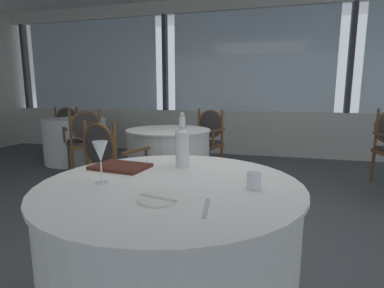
# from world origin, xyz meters

# --- Properties ---
(ground_plane) EXTENTS (14.10, 14.10, 0.00)m
(ground_plane) POSITION_xyz_m (0.00, 0.00, 0.00)
(ground_plane) COLOR #4C5156
(window_wall_far) EXTENTS (10.84, 0.14, 2.97)m
(window_wall_far) POSITION_xyz_m (-0.00, 3.46, 1.18)
(window_wall_far) COLOR beige
(window_wall_far) RESTS_ON ground_plane
(foreground_table) EXTENTS (1.31, 1.31, 0.76)m
(foreground_table) POSITION_xyz_m (-0.06, -1.03, 0.38)
(foreground_table) COLOR white
(foreground_table) RESTS_ON ground_plane
(side_plate) EXTENTS (0.17, 0.17, 0.01)m
(side_plate) POSITION_xyz_m (-0.03, -1.29, 0.77)
(side_plate) COLOR white
(side_plate) RESTS_ON foreground_table
(butter_knife) EXTENTS (0.18, 0.06, 0.00)m
(butter_knife) POSITION_xyz_m (-0.03, -1.29, 0.77)
(butter_knife) COLOR silver
(butter_knife) RESTS_ON foreground_table
(dinner_fork) EXTENTS (0.04, 0.19, 0.00)m
(dinner_fork) POSITION_xyz_m (0.18, -1.32, 0.77)
(dinner_fork) COLOR silver
(dinner_fork) RESTS_ON foreground_table
(water_bottle) EXTENTS (0.08, 0.08, 0.33)m
(water_bottle) POSITION_xyz_m (-0.10, -0.71, 0.90)
(water_bottle) COLOR white
(water_bottle) RESTS_ON foreground_table
(wine_glass) EXTENTS (0.08, 0.08, 0.21)m
(wine_glass) POSITION_xyz_m (-0.39, -1.13, 0.92)
(wine_glass) COLOR white
(wine_glass) RESTS_ON foreground_table
(water_tumbler) EXTENTS (0.07, 0.07, 0.08)m
(water_tumbler) POSITION_xyz_m (0.35, -1.03, 0.80)
(water_tumbler) COLOR white
(water_tumbler) RESTS_ON foreground_table
(menu_book) EXTENTS (0.35, 0.26, 0.02)m
(menu_book) POSITION_xyz_m (-0.44, -0.84, 0.77)
(menu_book) COLOR #512319
(menu_book) RESTS_ON foreground_table
(background_table_0) EXTENTS (1.03, 1.03, 0.76)m
(background_table_0) POSITION_xyz_m (-0.80, 1.02, 0.38)
(background_table_0) COLOR white
(background_table_0) RESTS_ON ground_plane
(dining_chair_0_0) EXTENTS (0.62, 0.58, 0.95)m
(dining_chair_0_0) POSITION_xyz_m (-1.08, 0.12, 0.55)
(dining_chair_0_0) COLOR brown
(dining_chair_0_0) RESTS_ON ground_plane
(dining_chair_0_1) EXTENTS (0.62, 0.58, 0.96)m
(dining_chair_0_1) POSITION_xyz_m (-0.51, 1.92, 0.56)
(dining_chair_0_1) COLOR brown
(dining_chair_0_1) RESTS_ON ground_plane
(background_table_1) EXTENTS (1.07, 1.07, 0.76)m
(background_table_1) POSITION_xyz_m (-2.87, 2.03, 0.38)
(background_table_1) COLOR white
(background_table_1) RESTS_ON ground_plane
(dining_chair_1_0) EXTENTS (0.66, 0.66, 0.92)m
(dining_chair_1_0) POSITION_xyz_m (-3.54, 2.72, 0.55)
(dining_chair_1_0) COLOR brown
(dining_chair_1_0) RESTS_ON ground_plane
(dining_chair_1_1) EXTENTS (0.66, 0.66, 0.97)m
(dining_chair_1_1) POSITION_xyz_m (-2.20, 1.34, 0.57)
(dining_chair_1_1) COLOR brown
(dining_chair_1_1) RESTS_ON ground_plane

